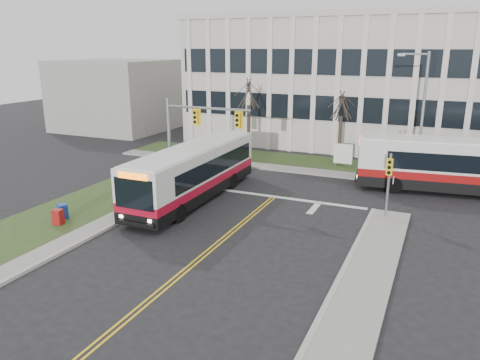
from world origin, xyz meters
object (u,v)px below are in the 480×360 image
Objects in this scene: streetlight at (421,110)px; bus_cross at (462,168)px; bus_main at (194,174)px; newspaper_box_red at (58,218)px; newspaper_box_blue at (63,212)px; directory_sign at (343,154)px.

streetlight is 5.08m from bus_cross.
bus_main is 8.58m from newspaper_box_red.
bus_cross reaches higher than newspaper_box_red.
newspaper_box_blue is (-20.57, -14.71, -1.29)m from bus_cross.
directory_sign is 0.15× the size of bus_cross.
bus_main is at bearing -68.98° from bus_cross.
directory_sign reaches higher than newspaper_box_red.
streetlight is at bearing 38.90° from newspaper_box_red.
streetlight is at bearing 68.22° from newspaper_box_blue.
bus_main is 0.96× the size of bus_cross.
directory_sign is 21.82m from newspaper_box_blue.
streetlight is at bearing 39.50° from bus_main.
directory_sign is 0.16× the size of bus_main.
streetlight is at bearing -132.83° from bus_cross.
bus_cross is at bearing 27.67° from bus_main.
bus_main is 13.35× the size of newspaper_box_red.
bus_cross is (8.57, -3.50, 0.60)m from directory_sign.
bus_cross is 25.32m from newspaper_box_blue.
bus_cross is (15.65, 8.29, 0.08)m from bus_main.
bus_cross is at bearing 30.50° from newspaper_box_red.
newspaper_box_red is (-20.12, -15.51, -1.29)m from bus_cross.
streetlight is 16.78m from bus_main.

